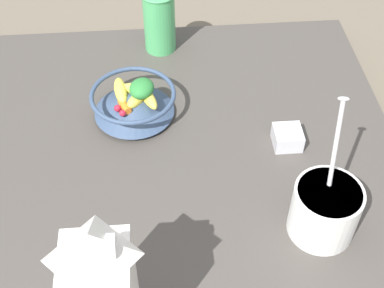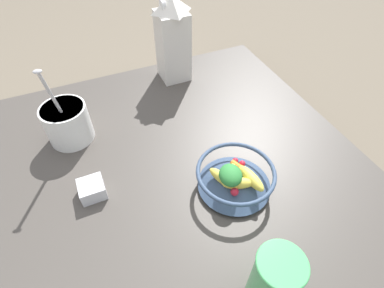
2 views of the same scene
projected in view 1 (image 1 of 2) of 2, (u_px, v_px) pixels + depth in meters
ground_plane at (179, 172)px, 1.14m from camera, size 6.00×6.00×0.00m
countertop at (178, 165)px, 1.12m from camera, size 0.93×0.93×0.05m
fruit_bowl at (134, 101)px, 1.16m from camera, size 0.19×0.19×0.08m
yogurt_tub at (325, 208)px, 0.94m from camera, size 0.13×0.12×0.26m
drinking_cup at (159, 20)px, 1.30m from camera, size 0.08×0.08×0.16m
spice_jar at (287, 138)px, 1.12m from camera, size 0.06×0.06×0.04m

